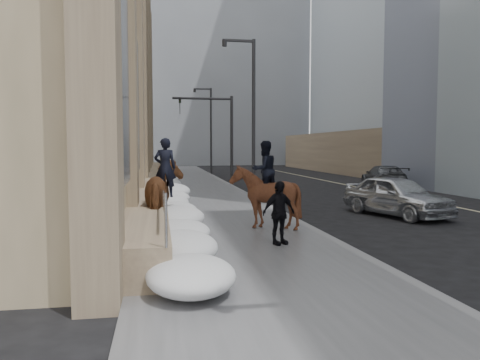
# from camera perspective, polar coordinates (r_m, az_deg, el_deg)

# --- Properties ---
(ground) EXTENTS (140.00, 140.00, 0.00)m
(ground) POSITION_cam_1_polar(r_m,az_deg,el_deg) (10.17, 1.27, -10.47)
(ground) COLOR black
(ground) RESTS_ON ground
(sidewalk) EXTENTS (5.00, 80.00, 0.12)m
(sidewalk) POSITION_cam_1_polar(r_m,az_deg,el_deg) (19.91, -4.27, -3.15)
(sidewalk) COLOR #4F4F51
(sidewalk) RESTS_ON ground
(curb) EXTENTS (0.24, 80.00, 0.12)m
(curb) POSITION_cam_1_polar(r_m,az_deg,el_deg) (20.32, 3.11, -2.99)
(curb) COLOR slate
(curb) RESTS_ON ground
(lane_line) EXTENTS (0.15, 70.00, 0.01)m
(lane_line) POSITION_cam_1_polar(r_m,az_deg,el_deg) (23.38, 22.31, -2.50)
(lane_line) COLOR #BFB78C
(lane_line) RESTS_ON ground
(limestone_building) EXTENTS (6.10, 44.00, 18.00)m
(limestone_building) POSITION_cam_1_polar(r_m,az_deg,el_deg) (30.48, -16.56, 15.91)
(limestone_building) COLOR #8F815E
(limestone_building) RESTS_ON ground
(bg_building_mid) EXTENTS (30.00, 12.00, 28.00)m
(bg_building_mid) POSITION_cam_1_polar(r_m,az_deg,el_deg) (70.84, -5.03, 13.33)
(bg_building_mid) COLOR slate
(bg_building_mid) RESTS_ON ground
(bg_building_far) EXTENTS (24.00, 12.00, 20.00)m
(bg_building_far) POSITION_cam_1_polar(r_m,az_deg,el_deg) (82.10, -12.79, 9.15)
(bg_building_far) COLOR gray
(bg_building_far) RESTS_ON ground
(streetlight_mid) EXTENTS (1.71, 0.24, 8.00)m
(streetlight_mid) POSITION_cam_1_polar(r_m,az_deg,el_deg) (24.19, 1.29, 8.86)
(streetlight_mid) COLOR #2D2D30
(streetlight_mid) RESTS_ON ground
(streetlight_far) EXTENTS (1.71, 0.24, 8.00)m
(streetlight_far) POSITION_cam_1_polar(r_m,az_deg,el_deg) (43.95, -3.76, 6.69)
(streetlight_far) COLOR #2D2D30
(streetlight_far) RESTS_ON ground
(traffic_signal) EXTENTS (4.10, 0.22, 6.00)m
(traffic_signal) POSITION_cam_1_polar(r_m,az_deg,el_deg) (31.94, -2.67, 6.65)
(traffic_signal) COLOR #2D2D30
(traffic_signal) RESTS_ON ground
(snow_bank) EXTENTS (1.70, 18.10, 0.76)m
(snow_bank) POSITION_cam_1_polar(r_m,az_deg,el_deg) (17.90, -8.23, -2.67)
(snow_bank) COLOR silver
(snow_bank) RESTS_ON sidewalk
(mounted_horse_left) EXTENTS (1.19, 2.48, 2.69)m
(mounted_horse_left) POSITION_cam_1_polar(r_m,az_deg,el_deg) (13.70, -9.13, -1.60)
(mounted_horse_left) COLOR #543019
(mounted_horse_left) RESTS_ON sidewalk
(mounted_horse_right) EXTENTS (2.06, 2.17, 2.61)m
(mounted_horse_right) POSITION_cam_1_polar(r_m,az_deg,el_deg) (13.94, 3.03, -1.53)
(mounted_horse_right) COLOR #412112
(mounted_horse_right) RESTS_ON sidewalk
(pedestrian) EXTENTS (1.01, 0.69, 1.59)m
(pedestrian) POSITION_cam_1_polar(r_m,az_deg,el_deg) (11.70, 4.75, -3.99)
(pedestrian) COLOR black
(pedestrian) RESTS_ON sidewalk
(car_silver) EXTENTS (2.95, 4.76, 1.51)m
(car_silver) POSITION_cam_1_polar(r_m,az_deg,el_deg) (18.16, 18.54, -1.83)
(car_silver) COLOR silver
(car_silver) RESTS_ON ground
(car_grey) EXTENTS (3.03, 5.20, 1.42)m
(car_grey) POSITION_cam_1_polar(r_m,az_deg,el_deg) (30.21, 17.13, 0.37)
(car_grey) COLOR #515458
(car_grey) RESTS_ON ground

